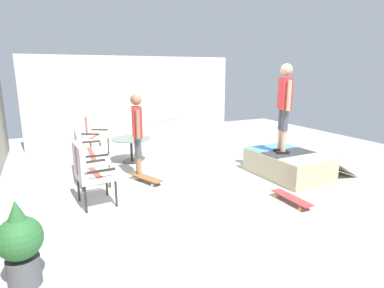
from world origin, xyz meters
TOP-DOWN VIEW (x-y plane):
  - ground_plane at (0.00, 0.00)m, footprint 12.00×12.00m
  - house_facade at (3.80, 0.49)m, footprint 0.23×6.00m
  - skate_ramp at (-0.54, -1.47)m, footprint 1.60×1.79m
  - patio_bench at (0.96, 2.32)m, footprint 1.28×0.61m
  - patio_chair_near_house at (2.73, 1.98)m, footprint 0.81×0.79m
  - patio_chair_by_wall at (-0.29, 2.44)m, footprint 0.66×0.60m
  - patio_table at (1.84, 1.18)m, footprint 0.90×0.90m
  - person_watching at (0.69, 1.35)m, footprint 0.47×0.29m
  - person_skater at (-0.48, -1.30)m, footprint 0.46×0.32m
  - skateboard_by_bench at (0.35, 1.31)m, footprint 0.82×0.49m
  - skateboard_spare at (-1.64, -0.54)m, footprint 0.80×0.20m
  - potted_plant at (-2.02, 3.34)m, footprint 0.44×0.44m

SIDE VIEW (x-z plane):
  - ground_plane at x=0.00m, z-range -0.10..0.00m
  - skateboard_by_bench at x=0.35m, z-range 0.03..0.14m
  - skateboard_spare at x=-1.64m, z-range 0.03..0.14m
  - skate_ramp at x=-0.54m, z-range 0.00..0.49m
  - patio_table at x=1.84m, z-range 0.12..0.69m
  - potted_plant at x=-2.02m, z-range 0.01..0.93m
  - patio_chair_near_house at x=2.73m, z-range 0.10..1.12m
  - patio_chair_by_wall at x=-0.29m, z-range 0.10..1.12m
  - patio_bench at x=0.96m, z-range 0.11..1.13m
  - person_watching at x=0.69m, z-range 0.14..1.83m
  - house_facade at x=3.80m, z-range 0.00..2.52m
  - person_skater at x=-0.48m, z-range 0.65..2.41m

